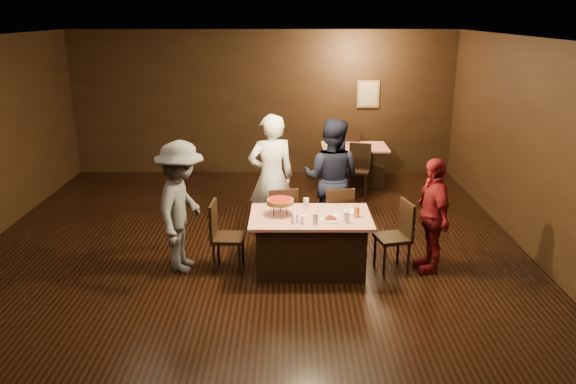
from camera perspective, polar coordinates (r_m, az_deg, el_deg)
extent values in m
plane|color=black|center=(7.56, -4.10, -8.36)|extent=(10.00, 10.00, 0.00)
cube|color=silver|center=(6.80, -4.67, 14.97)|extent=(8.00, 10.00, 0.04)
cube|color=black|center=(11.92, -2.57, 8.98)|extent=(8.00, 0.04, 3.00)
cube|color=black|center=(7.82, 26.34, 2.40)|extent=(0.04, 10.00, 3.00)
cube|color=tan|center=(11.97, 8.15, 9.82)|extent=(0.46, 0.03, 0.56)
cube|color=beige|center=(11.94, 8.16, 9.80)|extent=(0.38, 0.01, 0.48)
cube|color=#AE1A0B|center=(7.55, 2.27, -5.14)|extent=(1.60, 1.00, 0.77)
cube|color=red|center=(11.43, 6.71, 2.77)|extent=(1.30, 0.90, 0.77)
cube|color=black|center=(8.21, -0.71, -2.52)|extent=(0.50, 0.50, 0.95)
cube|color=black|center=(8.24, 4.87, -2.52)|extent=(0.50, 0.50, 0.95)
cube|color=black|center=(7.56, -6.11, -4.49)|extent=(0.44, 0.44, 0.95)
cube|color=black|center=(7.64, 10.57, -4.44)|extent=(0.50, 0.50, 0.95)
cube|color=black|center=(10.74, 7.14, 2.26)|extent=(0.51, 0.51, 0.95)
cube|color=black|center=(11.99, 6.41, 3.93)|extent=(0.51, 0.51, 0.95)
imported|color=white|center=(8.44, -1.70, 1.50)|extent=(0.80, 0.63, 1.92)
imported|color=black|center=(8.53, 4.44, 1.36)|extent=(1.08, 0.95, 1.84)
imported|color=#505055|center=(7.52, -10.77, -1.49)|extent=(0.80, 1.22, 1.77)
imported|color=maroon|center=(7.65, 14.44, -2.28)|extent=(0.49, 0.95, 1.55)
cylinder|color=black|center=(7.52, -0.78, -1.47)|extent=(0.01, 0.01, 0.15)
cylinder|color=black|center=(7.38, -1.47, -1.86)|extent=(0.01, 0.01, 0.15)
cylinder|color=black|center=(7.38, -0.12, -1.86)|extent=(0.01, 0.01, 0.15)
cylinder|color=silver|center=(7.40, -0.79, -1.15)|extent=(0.38, 0.38, 0.01)
cylinder|color=#B27233|center=(7.39, -0.79, -0.93)|extent=(0.35, 0.35, 0.05)
cylinder|color=#A5140C|center=(7.38, -0.79, -0.71)|extent=(0.30, 0.30, 0.01)
cylinder|color=white|center=(7.26, 4.33, -2.84)|extent=(0.25, 0.25, 0.01)
cylinder|color=#B27233|center=(7.25, 4.34, -2.63)|extent=(0.18, 0.18, 0.04)
cylinder|color=#A5140C|center=(7.24, 4.34, -2.46)|extent=(0.14, 0.14, 0.01)
cylinder|color=white|center=(7.59, 6.41, -1.95)|extent=(0.25, 0.25, 0.01)
cylinder|color=silver|center=(7.11, 2.80, -2.71)|extent=(0.08, 0.08, 0.14)
cylinder|color=silver|center=(7.19, 5.97, -2.56)|extent=(0.08, 0.08, 0.14)
cylinder|color=#BF7F26|center=(7.39, 6.98, -2.02)|extent=(0.08, 0.08, 0.14)
cylinder|color=silver|center=(7.67, 1.85, -1.14)|extent=(0.08, 0.08, 0.14)
cylinder|color=silver|center=(7.16, 0.94, -2.80)|extent=(0.04, 0.04, 0.08)
cylinder|color=silver|center=(7.14, 0.94, -2.46)|extent=(0.05, 0.05, 0.02)
cylinder|color=silver|center=(7.11, 1.43, -2.94)|extent=(0.04, 0.04, 0.08)
cylinder|color=silver|center=(7.10, 1.43, -2.60)|extent=(0.05, 0.05, 0.02)
cylinder|color=silver|center=(7.11, 0.46, -2.94)|extent=(0.04, 0.04, 0.08)
cylinder|color=silver|center=(7.10, 0.46, -2.60)|extent=(0.05, 0.05, 0.02)
cube|color=white|center=(7.43, 4.62, -2.38)|extent=(0.19, 0.19, 0.01)
cube|color=white|center=(7.36, 1.15, -2.52)|extent=(0.21, 0.21, 0.01)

